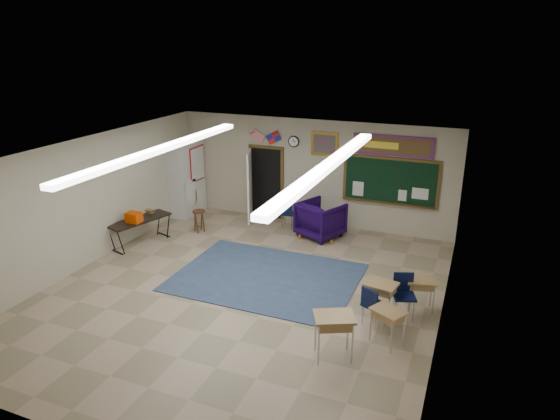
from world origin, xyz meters
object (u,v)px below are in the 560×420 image
at_px(student_desk_front_right, 420,293).
at_px(wingback_armchair, 321,219).
at_px(folding_table, 140,230).
at_px(student_desk_front_left, 380,298).
at_px(wooden_stool, 199,221).

bearing_deg(student_desk_front_right, wingback_armchair, 121.31).
distance_m(wingback_armchair, folding_table, 4.75).
bearing_deg(folding_table, student_desk_front_left, 6.17).
bearing_deg(student_desk_front_right, wooden_stool, 147.83).
distance_m(wingback_armchair, student_desk_front_right, 4.19).
distance_m(student_desk_front_right, wooden_stool, 6.52).
distance_m(folding_table, wooden_stool, 1.64).
bearing_deg(wooden_stool, student_desk_front_left, -24.74).
bearing_deg(wooden_stool, folding_table, -125.55).
bearing_deg(folding_table, wingback_armchair, 45.34).
xyz_separation_m(wingback_armchair, folding_table, (-4.17, -2.27, -0.11)).
height_order(student_desk_front_right, wooden_stool, student_desk_front_right).
bearing_deg(wingback_armchair, wooden_stool, 40.10).
relative_size(student_desk_front_right, folding_table, 0.38).
bearing_deg(student_desk_front_right, student_desk_front_left, -155.24).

